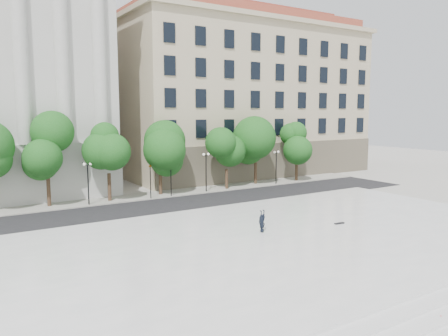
{
  "coord_description": "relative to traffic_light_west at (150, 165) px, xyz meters",
  "views": [
    {
      "loc": [
        -17.66,
        -19.83,
        9.12
      ],
      "look_at": [
        1.18,
        10.0,
        4.57
      ],
      "focal_mm": 35.0,
      "sensor_mm": 36.0,
      "label": 1
    }
  ],
  "objects": [
    {
      "name": "ground",
      "position": [
        0.14,
        -22.3,
        -3.6
      ],
      "size": [
        160.0,
        160.0,
        0.0
      ],
      "primitive_type": "plane",
      "color": "#B1AFA7",
      "rests_on": "ground"
    },
    {
      "name": "plaza",
      "position": [
        0.14,
        -19.3,
        -3.37
      ],
      "size": [
        44.0,
        22.0,
        0.45
      ],
      "primitive_type": "cube",
      "color": "white",
      "rests_on": "ground"
    },
    {
      "name": "street",
      "position": [
        0.14,
        -4.3,
        -3.59
      ],
      "size": [
        60.0,
        8.0,
        0.02
      ],
      "primitive_type": "cube",
      "color": "black",
      "rests_on": "ground"
    },
    {
      "name": "far_sidewalk",
      "position": [
        0.14,
        1.7,
        -3.54
      ],
      "size": [
        60.0,
        4.0,
        0.12
      ],
      "primitive_type": "cube",
      "color": "#9A978E",
      "rests_on": "ground"
    },
    {
      "name": "building_east",
      "position": [
        20.14,
        16.61,
        7.55
      ],
      "size": [
        36.0,
        26.15,
        23.0
      ],
      "color": "tan",
      "rests_on": "ground"
    },
    {
      "name": "traffic_light_west",
      "position": [
        0.0,
        0.0,
        0.0
      ],
      "size": [
        0.85,
        1.55,
        4.12
      ],
      "color": "black",
      "rests_on": "ground"
    },
    {
      "name": "traffic_light_east",
      "position": [
        2.35,
        -0.0,
        0.13
      ],
      "size": [
        0.47,
        1.83,
        4.23
      ],
      "color": "black",
      "rests_on": "ground"
    },
    {
      "name": "person_lying",
      "position": [
        1.23,
        -17.6,
        -2.93
      ],
      "size": [
        0.79,
        1.69,
        0.44
      ],
      "primitive_type": "imported",
      "rotation": [
        -1.54,
        0.0,
        0.13
      ],
      "color": "black",
      "rests_on": "plaza"
    },
    {
      "name": "skateboard",
      "position": [
        7.79,
        -18.92,
        -3.1
      ],
      "size": [
        0.89,
        0.29,
        0.09
      ],
      "primitive_type": "cube",
      "rotation": [
        0.0,
        0.0,
        -0.08
      ],
      "color": "black",
      "rests_on": "plaza"
    },
    {
      "name": "plaza_steps",
      "position": [
        0.14,
        -31.2,
        -3.48
      ],
      "size": [
        44.0,
        3.0,
        0.3
      ],
      "color": "white",
      "rests_on": "ground"
    },
    {
      "name": "street_trees",
      "position": [
        -0.14,
        1.39,
        1.8
      ],
      "size": [
        45.57,
        5.15,
        7.88
      ],
      "color": "#382619",
      "rests_on": "ground"
    },
    {
      "name": "lamp_posts",
      "position": [
        -0.21,
        0.3,
        -0.59
      ],
      "size": [
        36.15,
        0.28,
        4.51
      ],
      "color": "black",
      "rests_on": "ground"
    }
  ]
}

